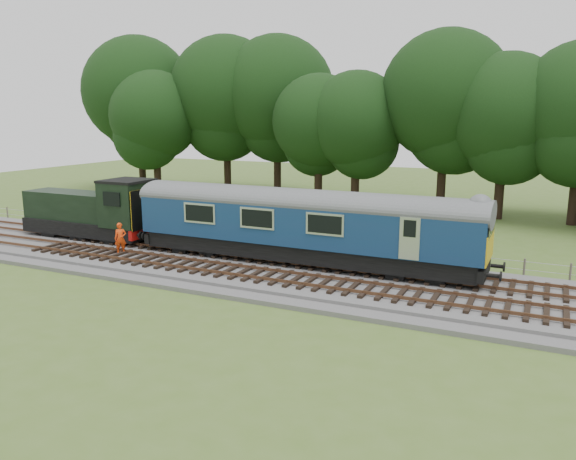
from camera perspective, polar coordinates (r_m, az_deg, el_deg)
The scene contains 9 objects.
ground at distance 26.75m, azimuth 4.86°, elevation -5.34°, with size 120.00×120.00×0.00m, color #4A6726.
ballast at distance 26.70m, azimuth 4.87°, elevation -4.98°, with size 70.00×7.00×0.35m, color #4C4C4F.
track_north at distance 27.90m, azimuth 5.89°, elevation -3.75°, with size 67.20×2.40×0.21m.
track_south at distance 25.20m, azimuth 3.59°, elevation -5.40°, with size 67.20×2.40×0.21m.
fence at distance 30.85m, azimuth 7.80°, elevation -3.10°, with size 64.00×0.12×1.00m, color #6B6054, non-canonical shape.
tree_line at distance 47.49m, azimuth 14.24°, elevation 1.84°, with size 70.00×8.00×18.00m, color black, non-canonical shape.
dmu_railcar at distance 28.26m, azimuth 1.44°, elevation 1.07°, with size 18.05×2.86×3.88m.
shunter_loco at distance 36.23m, azimuth -19.15°, elevation 1.76°, with size 8.91×2.60×3.38m.
worker at distance 31.73m, azimuth -16.66°, elevation -0.83°, with size 0.62×0.41×1.71m, color #F7400D.
Camera 1 is at (8.87, -24.00, 7.79)m, focal length 35.00 mm.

